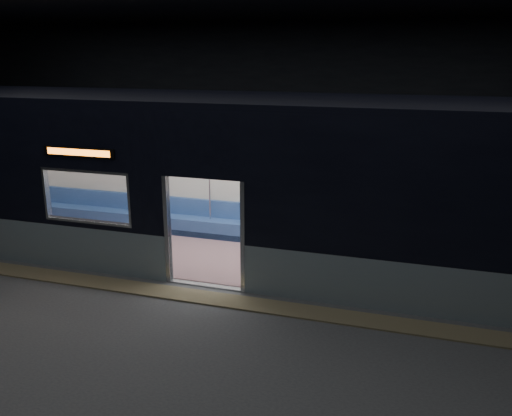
% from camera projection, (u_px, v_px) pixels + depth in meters
% --- Properties ---
extents(station_floor, '(24.00, 14.00, 0.01)m').
position_uv_depth(station_floor, '(182.00, 311.00, 9.08)').
color(station_floor, '#47494C').
rests_on(station_floor, ground).
extents(station_envelope, '(24.00, 14.00, 5.00)m').
position_uv_depth(station_envelope, '(173.00, 88.00, 8.06)').
color(station_envelope, black).
rests_on(station_envelope, station_floor).
extents(tactile_strip, '(22.80, 0.50, 0.03)m').
position_uv_depth(tactile_strip, '(195.00, 296.00, 9.58)').
color(tactile_strip, '#8C7F59').
rests_on(tactile_strip, station_floor).
extents(metro_car, '(18.00, 3.04, 3.35)m').
position_uv_depth(metro_car, '(232.00, 172.00, 10.90)').
color(metro_car, gray).
rests_on(metro_car, station_floor).
extents(passenger, '(0.41, 0.68, 1.34)m').
position_uv_depth(passenger, '(333.00, 217.00, 11.56)').
color(passenger, black).
rests_on(passenger, metro_car).
extents(handbag, '(0.37, 0.34, 0.14)m').
position_uv_depth(handbag, '(332.00, 225.00, 11.39)').
color(handbag, black).
rests_on(handbag, passenger).
extents(transit_map, '(1.07, 0.03, 0.70)m').
position_uv_depth(transit_map, '(370.00, 184.00, 11.44)').
color(transit_map, white).
rests_on(transit_map, metro_car).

